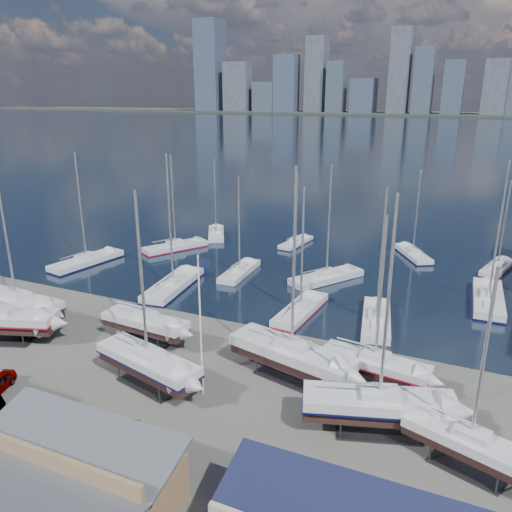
% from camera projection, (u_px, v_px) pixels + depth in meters
% --- Properties ---
extents(ground, '(1400.00, 1400.00, 0.00)m').
position_uv_depth(ground, '(203.00, 374.00, 41.75)').
color(ground, '#605E59').
rests_on(ground, ground).
extents(water, '(1400.00, 600.00, 0.40)m').
position_uv_depth(water, '(449.00, 132.00, 311.43)').
color(water, '#172536').
rests_on(water, ground).
extents(far_shore, '(1400.00, 80.00, 2.20)m').
position_uv_depth(far_shore, '(465.00, 115.00, 537.19)').
color(far_shore, '#2D332D').
rests_on(far_shore, ground).
extents(skyline, '(639.14, 43.80, 107.69)m').
position_uv_depth(skyline, '(462.00, 77.00, 523.03)').
color(skyline, '#475166').
rests_on(skyline, far_shore).
extents(shed_grey, '(12.60, 8.40, 4.17)m').
position_uv_depth(shed_grey, '(56.00, 483.00, 27.17)').
color(shed_grey, '#8C6B4C').
rests_on(shed_grey, ground).
extents(sailboat_cradle_0, '(10.82, 3.57, 17.15)m').
position_uv_depth(sailboat_cradle_0, '(17.00, 303.00, 50.47)').
color(sailboat_cradle_0, '#2D2D33').
rests_on(sailboat_cradle_0, ground).
extents(sailboat_cradle_1, '(10.93, 6.20, 16.97)m').
position_uv_depth(sailboat_cradle_1, '(1.00, 320.00, 46.80)').
color(sailboat_cradle_1, '#2D2D33').
rests_on(sailboat_cradle_1, ground).
extents(sailboat_cradle_2, '(8.80, 2.99, 14.27)m').
position_uv_depth(sailboat_cradle_2, '(145.00, 323.00, 46.58)').
color(sailboat_cradle_2, '#2D2D33').
rests_on(sailboat_cradle_2, ground).
extents(sailboat_cradle_3, '(10.18, 5.07, 15.86)m').
position_uv_depth(sailboat_cradle_3, '(148.00, 362.00, 39.50)').
color(sailboat_cradle_3, '#2D2D33').
rests_on(sailboat_cradle_3, ground).
extents(sailboat_cradle_4, '(11.16, 5.45, 17.44)m').
position_uv_depth(sailboat_cradle_4, '(292.00, 355.00, 40.47)').
color(sailboat_cradle_4, '#2D2D33').
rests_on(sailboat_cradle_4, ground).
extents(sailboat_cradle_5, '(10.81, 5.87, 16.77)m').
position_uv_depth(sailboat_cradle_5, '(379.00, 405.00, 33.99)').
color(sailboat_cradle_5, '#2D2D33').
rests_on(sailboat_cradle_5, ground).
extents(sailboat_cradle_6, '(8.87, 3.52, 14.10)m').
position_uv_depth(sailboat_cradle_6, '(375.00, 365.00, 39.37)').
color(sailboat_cradle_6, '#2D2D33').
rests_on(sailboat_cradle_6, ground).
extents(sailboat_cradle_7, '(8.38, 4.73, 13.41)m').
position_uv_depth(sailboat_cradle_7, '(470.00, 444.00, 30.49)').
color(sailboat_cradle_7, '#2D2D33').
rests_on(sailboat_cradle_7, ground).
extents(sailboat_moored_0, '(4.88, 11.09, 16.04)m').
position_uv_depth(sailboat_moored_0, '(87.00, 262.00, 68.46)').
color(sailboat_moored_0, black).
rests_on(sailboat_moored_0, water).
extents(sailboat_moored_1, '(7.43, 9.94, 14.81)m').
position_uv_depth(sailboat_moored_1, '(175.00, 248.00, 74.96)').
color(sailboat_moored_1, black).
rests_on(sailboat_moored_1, water).
extents(sailboat_moored_2, '(6.28, 8.87, 13.21)m').
position_uv_depth(sailboat_moored_2, '(216.00, 235.00, 81.98)').
color(sailboat_moored_2, black).
rests_on(sailboat_moored_2, water).
extents(sailboat_moored_3, '(4.42, 11.57, 16.88)m').
position_uv_depth(sailboat_moored_3, '(173.00, 287.00, 59.84)').
color(sailboat_moored_3, black).
rests_on(sailboat_moored_3, water).
extents(sailboat_moored_4, '(2.85, 8.92, 13.32)m').
position_uv_depth(sailboat_moored_4, '(240.00, 272.00, 64.63)').
color(sailboat_moored_4, black).
rests_on(sailboat_moored_4, water).
extents(sailboat_moored_5, '(3.30, 8.05, 11.68)m').
position_uv_depth(sailboat_moored_5, '(296.00, 243.00, 77.31)').
color(sailboat_moored_5, black).
rests_on(sailboat_moored_5, water).
extents(sailboat_moored_6, '(3.44, 9.76, 14.32)m').
position_uv_depth(sailboat_moored_6, '(301.00, 311.00, 53.07)').
color(sailboat_moored_6, black).
rests_on(sailboat_moored_6, water).
extents(sailboat_moored_7, '(7.89, 10.01, 15.25)m').
position_uv_depth(sailboat_moored_7, '(326.00, 279.00, 62.40)').
color(sailboat_moored_7, black).
rests_on(sailboat_moored_7, water).
extents(sailboat_moored_8, '(6.50, 8.83, 13.12)m').
position_uv_depth(sailboat_moored_8, '(413.00, 255.00, 71.76)').
color(sailboat_moored_8, black).
rests_on(sailboat_moored_8, water).
extents(sailboat_moored_9, '(4.41, 10.09, 14.74)m').
position_uv_depth(sailboat_moored_9, '(376.00, 321.00, 50.77)').
color(sailboat_moored_9, black).
rests_on(sailboat_moored_9, water).
extents(sailboat_moored_10, '(3.42, 11.25, 16.70)m').
position_uv_depth(sailboat_moored_10, '(488.00, 301.00, 55.74)').
color(sailboat_moored_10, black).
rests_on(sailboat_moored_10, water).
extents(sailboat_moored_11, '(4.66, 8.73, 12.57)m').
position_uv_depth(sailboat_moored_11, '(497.00, 268.00, 66.16)').
color(sailboat_moored_11, black).
rests_on(sailboat_moored_11, water).
extents(car_c, '(3.89, 5.96, 1.52)m').
position_uv_depth(car_c, '(112.00, 448.00, 31.89)').
color(car_c, gray).
rests_on(car_c, ground).
extents(car_d, '(3.64, 5.41, 1.46)m').
position_uv_depth(car_d, '(301.00, 499.00, 27.93)').
color(car_d, gray).
rests_on(car_d, ground).
extents(flagpole, '(1.01, 0.12, 11.41)m').
position_uv_depth(flagpole, '(201.00, 318.00, 36.94)').
color(flagpole, white).
rests_on(flagpole, ground).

